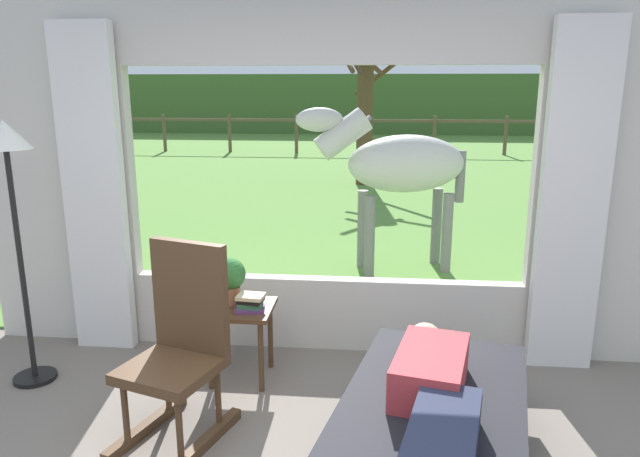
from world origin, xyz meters
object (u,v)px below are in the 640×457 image
Objects in this scene: side_table at (240,320)px; horse at (399,165)px; recliner_sofa at (430,441)px; rocking_chair at (181,344)px; floor_lamp_left at (9,174)px; potted_plant at (230,278)px; reclining_person at (434,392)px; book_stack at (250,302)px; pasture_tree at (364,107)px.

side_table is 0.29× the size of horse.
rocking_chair reaches higher than recliner_sofa.
floor_lamp_left is at bearing 176.49° from rocking_chair.
potted_plant is (0.10, 0.72, 0.16)m from rocking_chair.
potted_plant is at bearing 143.13° from side_table.
floor_lamp_left is at bearing -173.28° from side_table.
horse reaches higher than reclining_person.
recliner_sofa is 1.70m from potted_plant.
horse is at bearing 103.95° from recliner_sofa.
book_stack is at bearing 4.15° from floor_lamp_left.
side_table is 0.29m from potted_plant.
side_table is 2.49× the size of book_stack.
side_table is 1.73m from floor_lamp_left.
horse is 5.66m from pasture_tree.
book_stack is at bearing 153.65° from recliner_sofa.
floor_lamp_left is (-1.33, -0.23, 0.72)m from potted_plant.
rocking_chair is at bearing -179.55° from recliner_sofa.
potted_plant is 1.53m from floor_lamp_left.
horse is (1.04, 2.55, 0.58)m from book_stack.
reclining_person is at bearing -40.60° from book_stack.
recliner_sofa is 0.31m from reclining_person.
pasture_tree is at bearing 84.96° from potted_plant.
potted_plant is (-0.08, 0.06, 0.28)m from side_table.
pasture_tree is at bearing 103.04° from rocking_chair.
rocking_chair is at bearing 178.52° from reclining_person.
recliner_sofa is 1.54m from side_table.
book_stack is at bearing -35.50° from potted_plant.
reclining_person is 1.67m from potted_plant.
pasture_tree reaches higher than book_stack.
floor_lamp_left is 3.68m from horse.
floor_lamp_left is (-1.23, 0.49, 0.87)m from rocking_chair.
recliner_sofa is at bearing 102.76° from reclining_person.
horse reaches higher than recliner_sofa.
book_stack is (-1.11, 0.90, 0.36)m from recliner_sofa.
horse is (-0.07, 3.45, 0.94)m from recliner_sofa.
rocking_chair is at bearing -98.32° from potted_plant.
rocking_chair is at bearing -95.31° from pasture_tree.
recliner_sofa is at bearing -86.45° from pasture_tree.
rocking_chair is 3.46m from horse.
reclining_person is at bearing -17.90° from floor_lamp_left.
side_table is at bearing 152.58° from reclining_person.
pasture_tree reaches higher than side_table.
reclining_person is 2.75× the size of side_table.
floor_lamp_left is at bearing 175.83° from recliner_sofa.
floor_lamp_left is at bearing 174.85° from reclining_person.
side_table is (-1.19, 1.01, -0.10)m from reclining_person.
side_table is (0.18, 0.66, -0.12)m from rocking_chair.
pasture_tree reaches higher than horse.
potted_plant is 8.13m from pasture_tree.
floor_lamp_left reaches higher than side_table.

